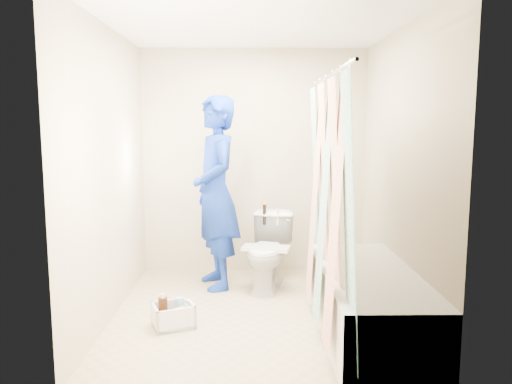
{
  "coord_description": "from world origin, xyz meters",
  "views": [
    {
      "loc": [
        -0.05,
        -4.08,
        1.61
      ],
      "look_at": [
        0.01,
        0.41,
        0.99
      ],
      "focal_mm": 35.0,
      "sensor_mm": 36.0,
      "label": 1
    }
  ],
  "objects_px": {
    "toilet": "(268,252)",
    "cleaning_caddy": "(175,316)",
    "bathtub": "(367,301)",
    "plumber": "(216,193)"
  },
  "relations": [
    {
      "from": "toilet",
      "to": "bathtub",
      "type": "bearing_deg",
      "value": -43.95
    },
    {
      "from": "toilet",
      "to": "cleaning_caddy",
      "type": "height_order",
      "value": "toilet"
    },
    {
      "from": "toilet",
      "to": "cleaning_caddy",
      "type": "relative_size",
      "value": 1.91
    },
    {
      "from": "bathtub",
      "to": "plumber",
      "type": "bearing_deg",
      "value": 136.32
    },
    {
      "from": "plumber",
      "to": "bathtub",
      "type": "bearing_deg",
      "value": 27.65
    },
    {
      "from": "cleaning_caddy",
      "to": "bathtub",
      "type": "bearing_deg",
      "value": -27.72
    },
    {
      "from": "toilet",
      "to": "cleaning_caddy",
      "type": "bearing_deg",
      "value": -115.92
    },
    {
      "from": "bathtub",
      "to": "plumber",
      "type": "height_order",
      "value": "plumber"
    },
    {
      "from": "plumber",
      "to": "cleaning_caddy",
      "type": "xyz_separation_m",
      "value": [
        -0.27,
        -1.02,
        -0.85
      ]
    },
    {
      "from": "toilet",
      "to": "cleaning_caddy",
      "type": "distance_m",
      "value": 1.27
    }
  ]
}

